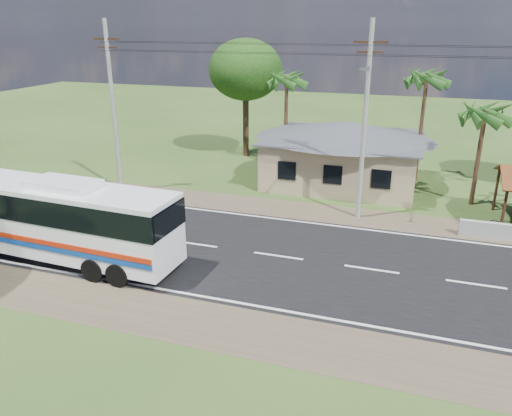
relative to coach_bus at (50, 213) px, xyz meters
The scene contains 10 objects.
ground 11.10m from the coach_bus, 18.96° to the left, with size 120.00×120.00×0.00m, color #2D4619.
road 11.10m from the coach_bus, 18.96° to the left, with size 120.00×16.00×0.03m.
house 20.00m from the coach_bus, 55.71° to the left, with size 12.40×10.00×5.00m.
utility_poles 16.72m from the coach_bus, 37.74° to the left, with size 32.80×2.22×11.00m.
palm_near 24.77m from the coach_bus, 36.31° to the left, with size 2.80×2.80×6.70m.
palm_mid 25.50m from the coach_bus, 49.47° to the left, with size 2.80×2.80×8.20m.
palm_far 20.97m from the coach_bus, 72.20° to the left, with size 2.80×2.80×7.70m.
tree_behind_house 22.17m from the coach_bus, 83.98° to the left, with size 6.00×6.00×9.61m.
coach_bus is the anchor object (origin of this frame).
motorcycle 23.79m from the coach_bus, 26.35° to the left, with size 0.59×1.70×0.89m, color black.
Camera 1 is at (5.88, -21.31, 10.81)m, focal length 35.00 mm.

